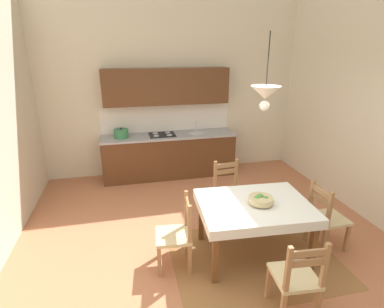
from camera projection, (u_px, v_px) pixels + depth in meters
ground_plane at (216, 265)px, 3.86m from camera, size 5.85×6.97×0.10m
wall_back at (172, 74)px, 6.12m from camera, size 5.85×0.12×4.14m
area_rug at (254, 258)px, 3.91m from camera, size 2.10×1.60×0.01m
kitchen_cabinetry at (168, 136)px, 6.19m from camera, size 2.72×0.63×2.20m
dining_table at (254, 211)px, 3.79m from camera, size 1.44×1.12×0.75m
dining_chair_window_side at (326, 218)px, 4.00m from camera, size 0.44×0.44×0.93m
dining_chair_tv_side at (177, 235)px, 3.65m from camera, size 0.46×0.46×0.93m
dining_chair_kitchen_side at (229, 192)px, 4.71m from camera, size 0.46×0.46×0.93m
dining_chair_camera_side at (296, 278)px, 2.96m from camera, size 0.45×0.45×0.93m
fruit_bowl at (261, 200)px, 3.71m from camera, size 0.30×0.30×0.12m
pendant_lamp at (265, 94)px, 3.20m from camera, size 0.32×0.32×0.80m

